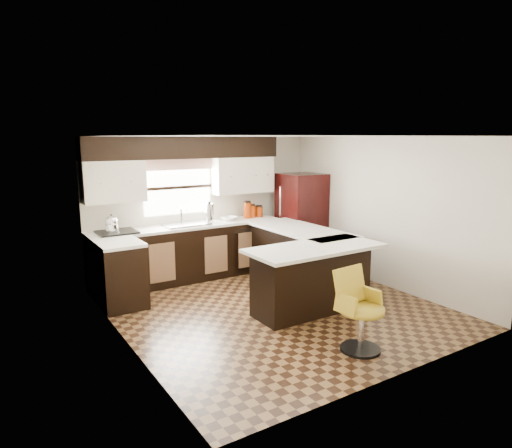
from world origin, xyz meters
TOP-DOWN VIEW (x-y plane):
  - floor at (0.00, 0.00)m, footprint 4.40×4.40m
  - ceiling at (0.00, 0.00)m, footprint 4.40×4.40m
  - wall_back at (0.00, 2.20)m, footprint 4.40×0.00m
  - wall_front at (0.00, -2.20)m, footprint 4.40×0.00m
  - wall_left at (-2.10, 0.00)m, footprint 0.00×4.40m
  - wall_right at (2.10, 0.00)m, footprint 0.00×4.40m
  - base_cab_back at (-0.45, 1.90)m, footprint 3.30×0.60m
  - base_cab_left at (-1.80, 1.25)m, footprint 0.60×0.70m
  - counter_back at (-0.45, 1.90)m, footprint 3.30×0.60m
  - counter_left at (-1.80, 1.25)m, footprint 0.60×0.70m
  - soffit at (-0.40, 2.03)m, footprint 3.40×0.35m
  - upper_cab_left at (-1.62, 2.03)m, footprint 0.94×0.35m
  - upper_cab_right at (0.68, 2.03)m, footprint 1.14×0.35m
  - window_pane at (-0.50, 2.18)m, footprint 1.20×0.02m
  - valance at (-0.50, 2.14)m, footprint 1.30×0.06m
  - sink at (-0.50, 1.88)m, footprint 0.75×0.45m
  - dishwasher at (0.55, 1.61)m, footprint 0.58×0.03m
  - cooktop at (-1.65, 1.88)m, footprint 0.58×0.50m
  - peninsula_long at (0.90, 0.62)m, footprint 0.60×1.95m
  - peninsula_return at (0.38, -0.35)m, footprint 1.65×0.60m
  - counter_pen_long at (0.95, 0.62)m, footprint 0.84×1.95m
  - counter_pen_return at (0.35, -0.44)m, footprint 1.89×0.84m
  - refrigerator at (1.71, 1.60)m, footprint 0.74×0.71m
  - bar_chair at (0.08, -1.60)m, footprint 0.54×0.54m
  - kettle at (-1.72, 1.88)m, footprint 0.20×0.20m
  - percolator at (-0.05, 1.90)m, footprint 0.15×0.15m
  - mixing_bowl at (0.33, 1.90)m, footprint 0.34×0.34m
  - canister_large at (0.72, 1.92)m, footprint 0.14×0.14m
  - canister_med at (0.82, 1.92)m, footprint 0.14×0.14m
  - canister_small at (0.97, 1.92)m, footprint 0.14×0.14m

SIDE VIEW (x-z plane):
  - floor at x=0.00m, z-range 0.00..0.00m
  - dishwasher at x=0.55m, z-range 0.04..0.82m
  - base_cab_back at x=-0.45m, z-range 0.00..0.90m
  - base_cab_left at x=-1.80m, z-range 0.00..0.90m
  - peninsula_long at x=0.90m, z-range 0.00..0.90m
  - peninsula_return at x=0.38m, z-range 0.00..0.90m
  - bar_chair at x=0.08m, z-range 0.00..0.94m
  - refrigerator at x=1.71m, z-range 0.00..1.73m
  - counter_back at x=-0.45m, z-range 0.90..0.94m
  - counter_left at x=-1.80m, z-range 0.90..0.94m
  - counter_pen_long at x=0.95m, z-range 0.90..0.94m
  - counter_pen_return at x=0.35m, z-range 0.90..0.94m
  - cooktop at x=-1.65m, z-range 0.94..0.97m
  - sink at x=-0.50m, z-range 0.95..0.98m
  - mixing_bowl at x=0.33m, z-range 0.95..1.01m
  - canister_small at x=0.97m, z-range 0.95..1.13m
  - canister_med at x=0.82m, z-range 0.95..1.16m
  - canister_large at x=0.72m, z-range 0.95..1.23m
  - kettle at x=-1.72m, z-range 0.97..1.24m
  - percolator at x=-0.05m, z-range 0.95..1.27m
  - wall_back at x=0.00m, z-range -1.00..3.40m
  - wall_front at x=0.00m, z-range -1.00..3.40m
  - wall_left at x=-2.10m, z-range -1.00..3.40m
  - wall_right at x=2.10m, z-range -1.00..3.40m
  - window_pane at x=-0.50m, z-range 1.10..2.00m
  - upper_cab_left at x=-1.62m, z-range 1.40..2.04m
  - upper_cab_right at x=0.68m, z-range 1.40..2.04m
  - valance at x=-0.50m, z-range 1.85..2.03m
  - soffit at x=-0.40m, z-range 2.04..2.40m
  - ceiling at x=0.00m, z-range 2.40..2.40m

